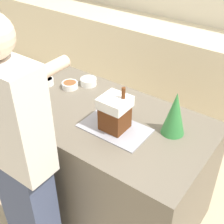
# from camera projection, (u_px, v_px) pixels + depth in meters

# --- Properties ---
(ground_plane) EXTENTS (12.00, 12.00, 0.00)m
(ground_plane) POSITION_uv_depth(u_px,v_px,m) (105.00, 200.00, 2.65)
(ground_plane) COLOR #C6B28E
(back_cabinet_block) EXTENTS (6.00, 0.60, 0.91)m
(back_cabinet_block) POSITION_uv_depth(u_px,v_px,m) (196.00, 75.00, 3.52)
(back_cabinet_block) COLOR beige
(back_cabinet_block) RESTS_ON ground_plane
(kitchen_island) EXTENTS (1.50, 0.83, 0.89)m
(kitchen_island) POSITION_uv_depth(u_px,v_px,m) (104.00, 162.00, 2.39)
(kitchen_island) COLOR #6B6051
(kitchen_island) RESTS_ON ground_plane
(baking_tray) EXTENTS (0.44, 0.27, 0.01)m
(baking_tray) POSITION_uv_depth(u_px,v_px,m) (115.00, 128.00, 2.02)
(baking_tray) COLOR #9E9EA8
(baking_tray) RESTS_ON kitchen_island
(gingerbread_house) EXTENTS (0.18, 0.17, 0.30)m
(gingerbread_house) POSITION_uv_depth(u_px,v_px,m) (115.00, 112.00, 1.94)
(gingerbread_house) COLOR #5B2D14
(gingerbread_house) RESTS_ON baking_tray
(decorative_tree) EXTENTS (0.15, 0.15, 0.29)m
(decorative_tree) POSITION_uv_depth(u_px,v_px,m) (175.00, 113.00, 1.90)
(decorative_tree) COLOR #33843D
(decorative_tree) RESTS_ON kitchen_island
(candy_bowl_front_corner) EXTENTS (0.12, 0.12, 0.05)m
(candy_bowl_front_corner) POSITION_uv_depth(u_px,v_px,m) (70.00, 85.00, 2.43)
(candy_bowl_front_corner) COLOR white
(candy_bowl_front_corner) RESTS_ON kitchen_island
(candy_bowl_near_tray_right) EXTENTS (0.09, 0.09, 0.05)m
(candy_bowl_near_tray_right) POSITION_uv_depth(u_px,v_px,m) (126.00, 101.00, 2.24)
(candy_bowl_near_tray_right) COLOR white
(candy_bowl_near_tray_right) RESTS_ON kitchen_island
(candy_bowl_far_left) EXTENTS (0.10, 0.10, 0.05)m
(candy_bowl_far_left) POSITION_uv_depth(u_px,v_px,m) (48.00, 81.00, 2.47)
(candy_bowl_far_left) COLOR white
(candy_bowl_far_left) RESTS_ON kitchen_island
(candy_bowl_beside_tree) EXTENTS (0.13, 0.13, 0.05)m
(candy_bowl_beside_tree) POSITION_uv_depth(u_px,v_px,m) (88.00, 81.00, 2.46)
(candy_bowl_beside_tree) COLOR white
(candy_bowl_beside_tree) RESTS_ON kitchen_island
(person) EXTENTS (0.45, 0.57, 1.73)m
(person) POSITION_uv_depth(u_px,v_px,m) (19.00, 155.00, 1.80)
(person) COLOR #424C6B
(person) RESTS_ON ground_plane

